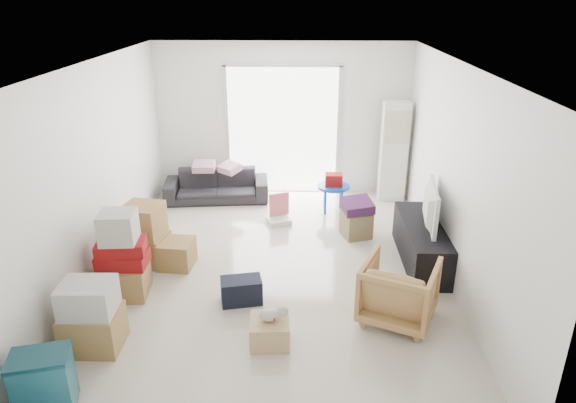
{
  "coord_description": "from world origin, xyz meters",
  "views": [
    {
      "loc": [
        0.36,
        -6.0,
        3.48
      ],
      "look_at": [
        0.18,
        0.2,
        0.92
      ],
      "focal_mm": 32.0,
      "sensor_mm": 36.0,
      "label": 1
    }
  ],
  "objects_px": {
    "wood_crate": "(270,331)",
    "television": "(424,221)",
    "ac_tower": "(394,152)",
    "sofa": "(216,181)",
    "kids_table": "(334,185)",
    "storage_bins": "(44,382)",
    "tv_console": "(421,243)",
    "armchair": "(399,288)",
    "ottoman": "(356,224)"
  },
  "relations": [
    {
      "from": "wood_crate",
      "to": "television",
      "type": "bearing_deg",
      "value": 43.09
    },
    {
      "from": "ottoman",
      "to": "wood_crate",
      "type": "relative_size",
      "value": 0.95
    },
    {
      "from": "television",
      "to": "sofa",
      "type": "bearing_deg",
      "value": 63.83
    },
    {
      "from": "wood_crate",
      "to": "storage_bins",
      "type": "bearing_deg",
      "value": -152.89
    },
    {
      "from": "tv_console",
      "to": "ottoman",
      "type": "height_order",
      "value": "tv_console"
    },
    {
      "from": "armchair",
      "to": "kids_table",
      "type": "xyz_separation_m",
      "value": [
        -0.57,
        3.07,
        0.08
      ]
    },
    {
      "from": "ac_tower",
      "to": "armchair",
      "type": "height_order",
      "value": "ac_tower"
    },
    {
      "from": "sofa",
      "to": "ottoman",
      "type": "relative_size",
      "value": 4.57
    },
    {
      "from": "sofa",
      "to": "kids_table",
      "type": "xyz_separation_m",
      "value": [
        2.05,
        -0.47,
        0.13
      ]
    },
    {
      "from": "ottoman",
      "to": "sofa",
      "type": "bearing_deg",
      "value": 149.04
    },
    {
      "from": "tv_console",
      "to": "storage_bins",
      "type": "bearing_deg",
      "value": -144.04
    },
    {
      "from": "sofa",
      "to": "kids_table",
      "type": "distance_m",
      "value": 2.1
    },
    {
      "from": "television",
      "to": "sofa",
      "type": "distance_m",
      "value": 3.85
    },
    {
      "from": "television",
      "to": "ottoman",
      "type": "xyz_separation_m",
      "value": [
        -0.81,
        0.76,
        -0.42
      ]
    },
    {
      "from": "storage_bins",
      "to": "kids_table",
      "type": "bearing_deg",
      "value": 58.43
    },
    {
      "from": "armchair",
      "to": "ac_tower",
      "type": "bearing_deg",
      "value": -74.06
    },
    {
      "from": "armchair",
      "to": "ottoman",
      "type": "height_order",
      "value": "armchair"
    },
    {
      "from": "storage_bins",
      "to": "wood_crate",
      "type": "relative_size",
      "value": 1.39
    },
    {
      "from": "ottoman",
      "to": "armchair",
      "type": "bearing_deg",
      "value": -82.74
    },
    {
      "from": "storage_bins",
      "to": "ottoman",
      "type": "xyz_separation_m",
      "value": [
        3.09,
        3.59,
        -0.09
      ]
    },
    {
      "from": "tv_console",
      "to": "television",
      "type": "distance_m",
      "value": 0.34
    },
    {
      "from": "ac_tower",
      "to": "television",
      "type": "height_order",
      "value": "ac_tower"
    },
    {
      "from": "tv_console",
      "to": "armchair",
      "type": "height_order",
      "value": "armchair"
    },
    {
      "from": "ac_tower",
      "to": "ottoman",
      "type": "height_order",
      "value": "ac_tower"
    },
    {
      "from": "armchair",
      "to": "kids_table",
      "type": "bearing_deg",
      "value": -55.86
    },
    {
      "from": "television",
      "to": "ac_tower",
      "type": "bearing_deg",
      "value": 9.55
    },
    {
      "from": "ac_tower",
      "to": "kids_table",
      "type": "bearing_deg",
      "value": -149.79
    },
    {
      "from": "ac_tower",
      "to": "kids_table",
      "type": "distance_m",
      "value": 1.3
    },
    {
      "from": "armchair",
      "to": "kids_table",
      "type": "relative_size",
      "value": 1.19
    },
    {
      "from": "sofa",
      "to": "storage_bins",
      "type": "xyz_separation_m",
      "value": [
        -0.74,
        -5.0,
        -0.06
      ]
    },
    {
      "from": "sofa",
      "to": "wood_crate",
      "type": "height_order",
      "value": "sofa"
    },
    {
      "from": "television",
      "to": "storage_bins",
      "type": "relative_size",
      "value": 1.69
    },
    {
      "from": "tv_console",
      "to": "wood_crate",
      "type": "distance_m",
      "value": 2.7
    },
    {
      "from": "tv_console",
      "to": "sofa",
      "type": "height_order",
      "value": "sofa"
    },
    {
      "from": "armchair",
      "to": "ottoman",
      "type": "bearing_deg",
      "value": -59.19
    },
    {
      "from": "armchair",
      "to": "ottoman",
      "type": "relative_size",
      "value": 2.02
    },
    {
      "from": "ac_tower",
      "to": "wood_crate",
      "type": "distance_m",
      "value": 4.64
    },
    {
      "from": "armchair",
      "to": "kids_table",
      "type": "distance_m",
      "value": 3.12
    },
    {
      "from": "television",
      "to": "wood_crate",
      "type": "distance_m",
      "value": 2.73
    },
    {
      "from": "television",
      "to": "kids_table",
      "type": "relative_size",
      "value": 1.46
    },
    {
      "from": "television",
      "to": "kids_table",
      "type": "bearing_deg",
      "value": 41.58
    },
    {
      "from": "ac_tower",
      "to": "wood_crate",
      "type": "bearing_deg",
      "value": -114.72
    },
    {
      "from": "armchair",
      "to": "wood_crate",
      "type": "xyz_separation_m",
      "value": [
        -1.42,
        -0.47,
        -0.26
      ]
    },
    {
      "from": "television",
      "to": "storage_bins",
      "type": "distance_m",
      "value": 4.83
    },
    {
      "from": "ottoman",
      "to": "kids_table",
      "type": "relative_size",
      "value": 0.59
    },
    {
      "from": "armchair",
      "to": "storage_bins",
      "type": "height_order",
      "value": "armchair"
    },
    {
      "from": "television",
      "to": "kids_table",
      "type": "height_order",
      "value": "television"
    },
    {
      "from": "ottoman",
      "to": "kids_table",
      "type": "height_order",
      "value": "kids_table"
    },
    {
      "from": "television",
      "to": "tv_console",
      "type": "bearing_deg",
      "value": -171.68
    },
    {
      "from": "ac_tower",
      "to": "sofa",
      "type": "distance_m",
      "value": 3.16
    }
  ]
}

